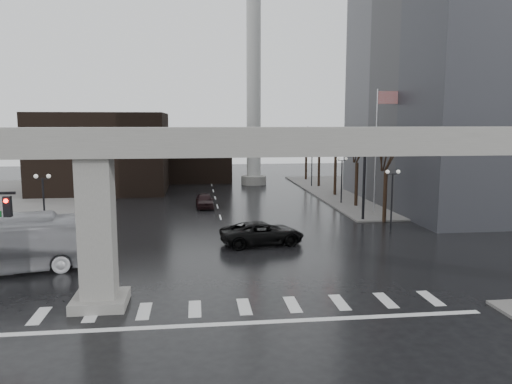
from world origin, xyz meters
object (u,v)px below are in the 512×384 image
city_bus (4,244)px  pickup_truck (262,233)px  far_car (205,200)px  signal_mast_arm (323,157)px

city_bus → pickup_truck: bearing=-83.4°
far_car → pickup_truck: bearing=-78.5°
signal_mast_arm → city_bus: signal_mast_arm is taller
pickup_truck → far_car: bearing=3.2°
pickup_truck → city_bus: city_bus is taller
pickup_truck → far_car: 16.73m
signal_mast_arm → far_car: (-10.34, 8.68, -5.07)m
city_bus → far_car: bearing=-40.4°
signal_mast_arm → city_bus: (-22.69, -12.43, -4.12)m
signal_mast_arm → pickup_truck: signal_mast_arm is taller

